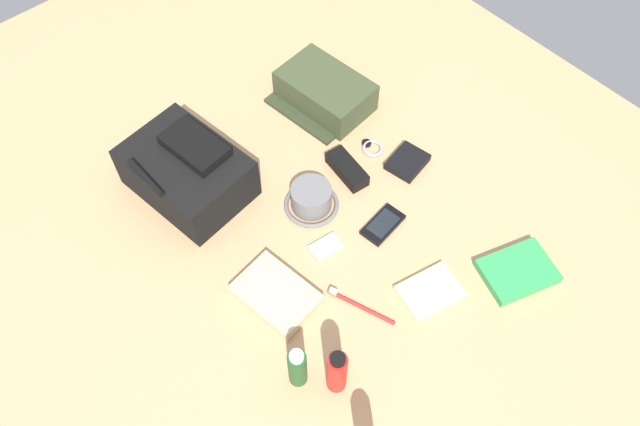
# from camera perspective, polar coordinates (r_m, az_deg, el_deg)

# --- Properties ---
(ground_plane) EXTENTS (2.64, 2.02, 0.02)m
(ground_plane) POSITION_cam_1_polar(r_m,az_deg,el_deg) (1.74, -0.00, -0.94)
(ground_plane) COLOR tan
(ground_plane) RESTS_ON ground
(backpack) EXTENTS (0.35, 0.27, 0.17)m
(backpack) POSITION_cam_1_polar(r_m,az_deg,el_deg) (1.77, -11.78, 3.66)
(backpack) COLOR black
(backpack) RESTS_ON ground_plane
(toiletry_pouch) EXTENTS (0.29, 0.24, 0.10)m
(toiletry_pouch) POSITION_cam_1_polar(r_m,az_deg,el_deg) (1.96, 0.39, 10.77)
(toiletry_pouch) COLOR #384228
(toiletry_pouch) RESTS_ON ground_plane
(bucket_hat) EXTENTS (0.15, 0.15, 0.08)m
(bucket_hat) POSITION_cam_1_polar(r_m,az_deg,el_deg) (1.73, -0.78, 1.28)
(bucket_hat) COLOR slate
(bucket_hat) RESTS_ON ground_plane
(sunscreen_spray) EXTENTS (0.05, 0.05, 0.16)m
(sunscreen_spray) POSITION_cam_1_polar(r_m,az_deg,el_deg) (1.46, 1.53, -14.00)
(sunscreen_spray) COLOR red
(sunscreen_spray) RESTS_ON ground_plane
(shampoo_bottle) EXTENTS (0.04, 0.04, 0.15)m
(shampoo_bottle) POSITION_cam_1_polar(r_m,az_deg,el_deg) (1.47, -2.03, -13.65)
(shampoo_bottle) COLOR #19471E
(shampoo_bottle) RESTS_ON ground_plane
(paperback_novel) EXTENTS (0.18, 0.21, 0.03)m
(paperback_novel) POSITION_cam_1_polar(r_m,az_deg,el_deg) (1.72, 17.26, -5.02)
(paperback_novel) COLOR #2D934C
(paperback_novel) RESTS_ON ground_plane
(cell_phone) EXTENTS (0.08, 0.13, 0.01)m
(cell_phone) POSITION_cam_1_polar(r_m,az_deg,el_deg) (1.72, 5.65, -1.04)
(cell_phone) COLOR black
(cell_phone) RESTS_ON ground_plane
(media_player) EXTENTS (0.06, 0.09, 0.01)m
(media_player) POSITION_cam_1_polar(r_m,az_deg,el_deg) (1.68, 0.50, -3.04)
(media_player) COLOR #B7B7BC
(media_player) RESTS_ON ground_plane
(wristwatch) EXTENTS (0.07, 0.06, 0.01)m
(wristwatch) POSITION_cam_1_polar(r_m,az_deg,el_deg) (1.88, 4.66, 5.85)
(wristwatch) COLOR #99999E
(wristwatch) RESTS_ON ground_plane
(toothbrush) EXTENTS (0.18, 0.07, 0.02)m
(toothbrush) POSITION_cam_1_polar(r_m,az_deg,el_deg) (1.61, 3.34, -8.19)
(toothbrush) COLOR red
(toothbrush) RESTS_ON ground_plane
(wallet) EXTENTS (0.11, 0.12, 0.02)m
(wallet) POSITION_cam_1_polar(r_m,az_deg,el_deg) (1.85, 7.83, 4.55)
(wallet) COLOR black
(wallet) RESTS_ON ground_plane
(notepad) EXTENTS (0.14, 0.17, 0.02)m
(notepad) POSITION_cam_1_polar(r_m,az_deg,el_deg) (1.64, 9.83, -6.96)
(notepad) COLOR beige
(notepad) RESTS_ON ground_plane
(folded_towel) EXTENTS (0.22, 0.17, 0.04)m
(folded_towel) POSITION_cam_1_polar(r_m,az_deg,el_deg) (1.61, -3.96, -7.31)
(folded_towel) COLOR #C6B289
(folded_towel) RESTS_ON ground_plane
(sunglasses_case) EXTENTS (0.15, 0.07, 0.04)m
(sunglasses_case) POSITION_cam_1_polar(r_m,az_deg,el_deg) (1.81, 2.44, 3.96)
(sunglasses_case) COLOR black
(sunglasses_case) RESTS_ON ground_plane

